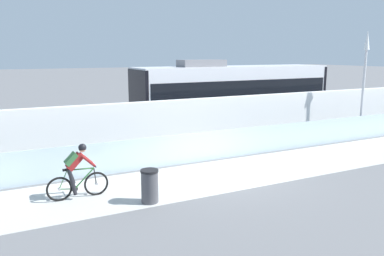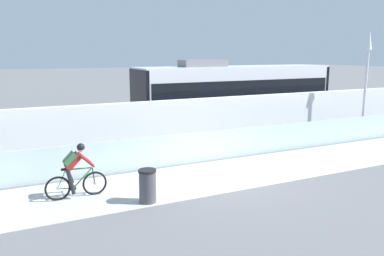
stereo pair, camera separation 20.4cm
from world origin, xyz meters
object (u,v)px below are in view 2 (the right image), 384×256
at_px(tram, 235,95).
at_px(lamp_post_antenna, 367,71).
at_px(cyclist_on_bike, 75,171).
at_px(trash_bin, 148,186).

distance_m(tram, lamp_post_antenna, 6.65).
bearing_deg(cyclist_on_bike, tram, 35.27).
bearing_deg(trash_bin, lamp_post_antenna, 15.29).
bearing_deg(cyclist_on_bike, lamp_post_antenna, 8.63).
relative_size(cyclist_on_bike, lamp_post_antenna, 0.34).
bearing_deg(tram, trash_bin, -134.45).
xyz_separation_m(tram, trash_bin, (-7.94, -8.10, -1.41)).
distance_m(cyclist_on_bike, trash_bin, 2.17).
relative_size(tram, cyclist_on_bike, 6.25).
bearing_deg(trash_bin, cyclist_on_bike, 144.38).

